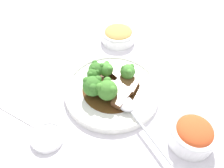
% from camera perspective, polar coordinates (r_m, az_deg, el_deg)
% --- Properties ---
extents(ground_plane, '(4.00, 4.00, 0.00)m').
position_cam_1_polar(ground_plane, '(0.59, 0.00, -2.16)').
color(ground_plane, silver).
extents(main_plate, '(0.25, 0.25, 0.02)m').
position_cam_1_polar(main_plate, '(0.58, 0.00, -1.55)').
color(main_plate, white).
rests_on(main_plate, ground_plane).
extents(beef_strip_0, '(0.05, 0.04, 0.01)m').
position_cam_1_polar(beef_strip_0, '(0.60, 1.64, 3.01)').
color(beef_strip_0, '#56331E').
rests_on(beef_strip_0, main_plate).
extents(beef_strip_1, '(0.03, 0.06, 0.02)m').
position_cam_1_polar(beef_strip_1, '(0.57, 2.02, -0.26)').
color(beef_strip_1, brown).
rests_on(beef_strip_1, main_plate).
extents(beef_strip_2, '(0.07, 0.05, 0.01)m').
position_cam_1_polar(beef_strip_2, '(0.57, -2.00, -0.08)').
color(beef_strip_2, '#56331E').
rests_on(beef_strip_2, main_plate).
extents(beef_strip_3, '(0.04, 0.07, 0.02)m').
position_cam_1_polar(beef_strip_3, '(0.54, 2.67, -3.51)').
color(beef_strip_3, brown).
rests_on(beef_strip_3, main_plate).
extents(beef_strip_4, '(0.04, 0.06, 0.01)m').
position_cam_1_polar(beef_strip_4, '(0.57, 4.99, -0.25)').
color(beef_strip_4, brown).
rests_on(beef_strip_4, main_plate).
extents(broccoli_floret_0, '(0.04, 0.04, 0.04)m').
position_cam_1_polar(broccoli_floret_0, '(0.58, -1.59, 3.90)').
color(broccoli_floret_0, '#7FA84C').
rests_on(broccoli_floret_0, main_plate).
extents(broccoli_floret_1, '(0.03, 0.03, 0.04)m').
position_cam_1_polar(broccoli_floret_1, '(0.57, -4.93, 2.62)').
color(broccoli_floret_1, '#8EB756').
rests_on(broccoli_floret_1, main_plate).
extents(broccoli_floret_2, '(0.05, 0.05, 0.05)m').
position_cam_1_polar(broccoli_floret_2, '(0.54, -5.03, -0.47)').
color(broccoli_floret_2, '#7FA84C').
rests_on(broccoli_floret_2, main_plate).
extents(broccoli_floret_3, '(0.05, 0.05, 0.05)m').
position_cam_1_polar(broccoli_floret_3, '(0.53, -1.21, -1.49)').
color(broccoli_floret_3, '#8EB756').
rests_on(broccoli_floret_3, main_plate).
extents(broccoli_floret_4, '(0.04, 0.04, 0.05)m').
position_cam_1_polar(broccoli_floret_4, '(0.58, -3.96, 4.08)').
color(broccoli_floret_4, '#7FA84C').
rests_on(broccoli_floret_4, main_plate).
extents(broccoli_floret_5, '(0.04, 0.04, 0.05)m').
position_cam_1_polar(broccoli_floret_5, '(0.58, 4.16, 3.34)').
color(broccoli_floret_5, '#8EB756').
rests_on(broccoli_floret_5, main_plate).
extents(serving_spoon, '(0.20, 0.08, 0.01)m').
position_cam_1_polar(serving_spoon, '(0.53, 4.53, -6.42)').
color(serving_spoon, '#B7B7BC').
rests_on(serving_spoon, main_plate).
extents(side_bowl_kimchi, '(0.10, 0.10, 0.06)m').
position_cam_1_polar(side_bowl_kimchi, '(0.52, 20.38, -12.14)').
color(side_bowl_kimchi, white).
rests_on(side_bowl_kimchi, ground_plane).
extents(side_bowl_appetizer, '(0.11, 0.11, 0.04)m').
position_cam_1_polar(side_bowl_appetizer, '(0.74, 1.64, 12.74)').
color(side_bowl_appetizer, white).
rests_on(side_bowl_appetizer, ground_plane).
extents(sauce_dish, '(0.08, 0.08, 0.01)m').
position_cam_1_polar(sauce_dish, '(0.53, -16.52, -13.16)').
color(sauce_dish, white).
rests_on(sauce_dish, ground_plane).
extents(paper_napkin, '(0.15, 0.10, 0.01)m').
position_cam_1_polar(paper_napkin, '(0.59, -20.78, -5.90)').
color(paper_napkin, silver).
rests_on(paper_napkin, ground_plane).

